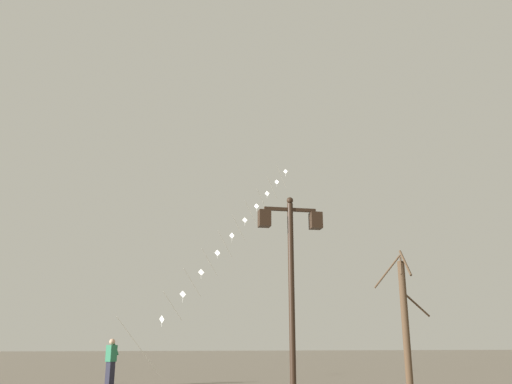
{
  "coord_description": "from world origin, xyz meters",
  "views": [
    {
      "loc": [
        -0.47,
        -2.79,
        1.59
      ],
      "look_at": [
        3.53,
        17.75,
        7.54
      ],
      "focal_mm": 37.07,
      "sensor_mm": 36.0,
      "label": 1
    }
  ],
  "objects_px": {
    "kite_flyer": "(111,361)",
    "bare_tree": "(405,322)",
    "twin_lantern_lamp_post": "(291,260)",
    "kite_train": "(229,240)"
  },
  "relations": [
    {
      "from": "kite_flyer",
      "to": "bare_tree",
      "type": "relative_size",
      "value": 0.38
    },
    {
      "from": "twin_lantern_lamp_post",
      "to": "kite_train",
      "type": "height_order",
      "value": "kite_train"
    },
    {
      "from": "kite_train",
      "to": "kite_flyer",
      "type": "relative_size",
      "value": 8.24
    },
    {
      "from": "bare_tree",
      "to": "twin_lantern_lamp_post",
      "type": "bearing_deg",
      "value": -140.9
    },
    {
      "from": "twin_lantern_lamp_post",
      "to": "bare_tree",
      "type": "distance_m",
      "value": 6.17
    },
    {
      "from": "kite_flyer",
      "to": "twin_lantern_lamp_post",
      "type": "bearing_deg",
      "value": -120.23
    },
    {
      "from": "kite_flyer",
      "to": "bare_tree",
      "type": "distance_m",
      "value": 10.86
    },
    {
      "from": "kite_train",
      "to": "twin_lantern_lamp_post",
      "type": "bearing_deg",
      "value": -93.3
    },
    {
      "from": "kite_flyer",
      "to": "kite_train",
      "type": "bearing_deg",
      "value": 0.85
    },
    {
      "from": "twin_lantern_lamp_post",
      "to": "bare_tree",
      "type": "relative_size",
      "value": 1.12
    }
  ]
}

